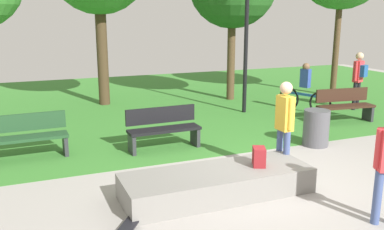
{
  "coord_description": "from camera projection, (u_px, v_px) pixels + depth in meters",
  "views": [
    {
      "loc": [
        -4.0,
        -5.9,
        2.88
      ],
      "look_at": [
        -1.19,
        0.97,
        1.11
      ],
      "focal_mm": 39.19,
      "sensor_mm": 36.0,
      "label": 1
    }
  ],
  "objects": [
    {
      "name": "grass_lawn",
      "position": [
        149.0,
        101.0,
        14.47
      ],
      "size": [
        26.6,
        12.41,
        0.01
      ],
      "primitive_type": "cube",
      "color": "#387A2D",
      "rests_on": "ground_plane"
    },
    {
      "name": "concrete_ledge",
      "position": [
        217.0,
        183.0,
        6.85
      ],
      "size": [
        3.14,
        1.07,
        0.42
      ],
      "primitive_type": "cube",
      "color": "gray",
      "rests_on": "ground_plane"
    },
    {
      "name": "lamp_post",
      "position": [
        247.0,
        24.0,
        12.17
      ],
      "size": [
        0.28,
        0.28,
        4.34
      ],
      "color": "black",
      "rests_on": "ground_plane"
    },
    {
      "name": "backpack_on_ledge",
      "position": [
        259.0,
        157.0,
        7.0
      ],
      "size": [
        0.3,
        0.34,
        0.32
      ],
      "primitive_type": "cube",
      "rotation": [
        0.0,
        0.0,
        1.15
      ],
      "color": "maroon",
      "rests_on": "concrete_ledge"
    },
    {
      "name": "ground_plane",
      "position": [
        274.0,
        181.0,
        7.45
      ],
      "size": [
        28.0,
        28.0,
        0.0
      ],
      "primitive_type": "plane",
      "color": "#9E9993"
    },
    {
      "name": "park_bench_near_lamppost",
      "position": [
        163.0,
        127.0,
        9.19
      ],
      "size": [
        1.61,
        0.5,
        0.91
      ],
      "color": "black",
      "rests_on": "ground_plane"
    },
    {
      "name": "park_bench_far_right",
      "position": [
        344.0,
        105.0,
        11.52
      ],
      "size": [
        1.64,
        0.65,
        0.91
      ],
      "color": "#331E14",
      "rests_on": "ground_plane"
    },
    {
      "name": "park_bench_by_oak",
      "position": [
        27.0,
        136.0,
        8.57
      ],
      "size": [
        1.61,
        0.51,
        0.91
      ],
      "color": "#1E4223",
      "rests_on": "ground_plane"
    },
    {
      "name": "pedestrian_with_backpack",
      "position": [
        359.0,
        75.0,
        12.9
      ],
      "size": [
        0.41,
        0.42,
        1.78
      ],
      "color": "black",
      "rests_on": "ground_plane"
    },
    {
      "name": "trash_bin",
      "position": [
        316.0,
        128.0,
        9.43
      ],
      "size": [
        0.58,
        0.58,
        0.82
      ],
      "primitive_type": "cylinder",
      "color": "#4C4C51",
      "rests_on": "ground_plane"
    },
    {
      "name": "cyclist_on_bicycle",
      "position": [
        305.0,
        91.0,
        12.71
      ],
      "size": [
        0.69,
        1.73,
        1.52
      ],
      "color": "black",
      "rests_on": "ground_plane"
    },
    {
      "name": "skateboard_by_ledge",
      "position": [
        131.0,
        223.0,
        5.83
      ],
      "size": [
        0.62,
        0.77,
        0.08
      ],
      "color": "black",
      "rests_on": "ground_plane"
    },
    {
      "name": "skater_watching",
      "position": [
        284.0,
        121.0,
        7.6
      ],
      "size": [
        0.23,
        0.43,
        1.73
      ],
      "color": "#3F5184",
      "rests_on": "ground_plane"
    }
  ]
}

